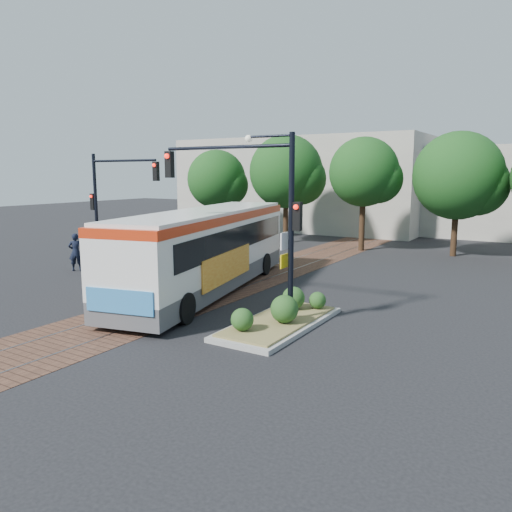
{
  "coord_description": "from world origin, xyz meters",
  "views": [
    {
      "loc": [
        12.4,
        -14.84,
        4.95
      ],
      "look_at": [
        1.85,
        2.35,
        1.6
      ],
      "focal_mm": 35.0,
      "sensor_mm": 36.0,
      "label": 1
    }
  ],
  "objects_px": {
    "city_bus": "(207,246)",
    "parked_car": "(193,242)",
    "traffic_island": "(281,316)",
    "officer": "(76,252)",
    "signal_pole_main": "(258,198)",
    "signal_pole_left": "(110,194)"
  },
  "relations": [
    {
      "from": "traffic_island",
      "to": "signal_pole_main",
      "type": "distance_m",
      "value": 3.95
    },
    {
      "from": "signal_pole_main",
      "to": "signal_pole_left",
      "type": "xyz_separation_m",
      "value": [
        -12.23,
        4.8,
        -0.29
      ]
    },
    {
      "from": "parked_car",
      "to": "city_bus",
      "type": "bearing_deg",
      "value": -139.74
    },
    {
      "from": "traffic_island",
      "to": "parked_car",
      "type": "distance_m",
      "value": 16.0
    },
    {
      "from": "signal_pole_left",
      "to": "officer",
      "type": "distance_m",
      "value": 3.64
    },
    {
      "from": "parked_car",
      "to": "signal_pole_main",
      "type": "bearing_deg",
      "value": -134.95
    },
    {
      "from": "city_bus",
      "to": "parked_car",
      "type": "xyz_separation_m",
      "value": [
        -7.05,
        7.78,
        -1.26
      ]
    },
    {
      "from": "traffic_island",
      "to": "signal_pole_left",
      "type": "distance_m",
      "value": 14.5
    },
    {
      "from": "city_bus",
      "to": "officer",
      "type": "xyz_separation_m",
      "value": [
        -8.43,
        0.0,
        -0.94
      ]
    },
    {
      "from": "city_bus",
      "to": "signal_pole_left",
      "type": "xyz_separation_m",
      "value": [
        -8.15,
        2.19,
        1.95
      ]
    },
    {
      "from": "city_bus",
      "to": "signal_pole_main",
      "type": "bearing_deg",
      "value": -45.32
    },
    {
      "from": "signal_pole_main",
      "to": "officer",
      "type": "distance_m",
      "value": 13.17
    },
    {
      "from": "signal_pole_left",
      "to": "parked_car",
      "type": "height_order",
      "value": "signal_pole_left"
    },
    {
      "from": "city_bus",
      "to": "signal_pole_main",
      "type": "relative_size",
      "value": 2.18
    },
    {
      "from": "city_bus",
      "to": "officer",
      "type": "bearing_deg",
      "value": 167.27
    },
    {
      "from": "traffic_island",
      "to": "signal_pole_main",
      "type": "bearing_deg",
      "value": 174.64
    },
    {
      "from": "city_bus",
      "to": "signal_pole_left",
      "type": "relative_size",
      "value": 2.18
    },
    {
      "from": "signal_pole_main",
      "to": "parked_car",
      "type": "relative_size",
      "value": 1.32
    },
    {
      "from": "traffic_island",
      "to": "signal_pole_main",
      "type": "height_order",
      "value": "signal_pole_main"
    },
    {
      "from": "traffic_island",
      "to": "officer",
      "type": "distance_m",
      "value": 13.75
    },
    {
      "from": "traffic_island",
      "to": "officer",
      "type": "height_order",
      "value": "officer"
    },
    {
      "from": "traffic_island",
      "to": "officer",
      "type": "relative_size",
      "value": 2.68
    }
  ]
}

